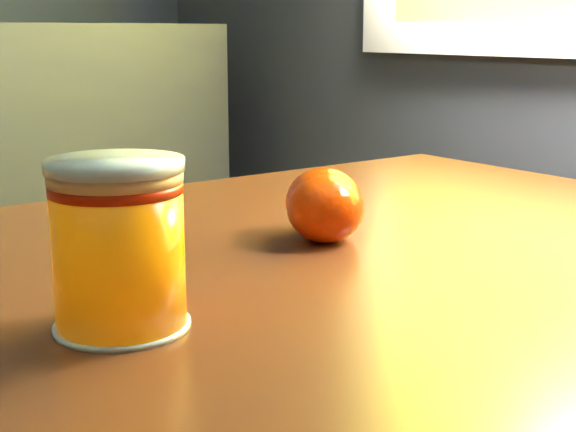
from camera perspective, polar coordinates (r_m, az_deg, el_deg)
table at (r=0.69m, az=1.38°, el=-9.82°), size 0.96×0.69×0.71m
juice_glass at (r=0.49m, az=-11.94°, el=-2.11°), size 0.08×0.08×0.10m
orange_front at (r=0.71m, az=2.57°, el=1.01°), size 0.08×0.08×0.06m
orange_back at (r=0.69m, az=2.68°, el=0.53°), size 0.07×0.07×0.06m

